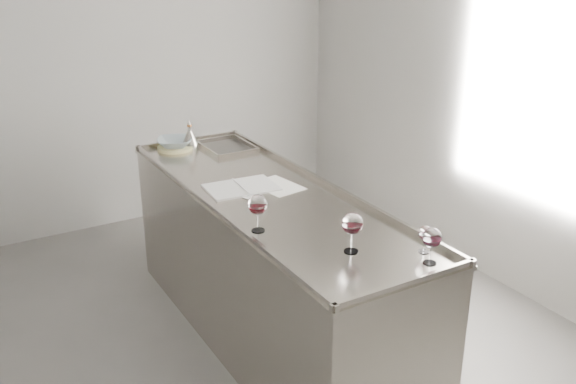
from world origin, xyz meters
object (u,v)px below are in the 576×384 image
wine_glass_left (258,205)px  wine_glass_middle (352,224)px  counter (270,269)px  notebook (241,187)px  ceramic_bowl (175,142)px  wine_funnel (190,138)px  wine_glass_right (432,239)px  wine_glass_small (425,234)px

wine_glass_left → wine_glass_middle: bearing=-57.9°
counter → wine_glass_left: 0.77m
notebook → ceramic_bowl: bearing=98.2°
wine_glass_middle → ceramic_bowl: (-0.13, 1.89, -0.09)m
counter → wine_funnel: (-0.03, 1.08, 0.53)m
wine_glass_right → notebook: 1.30m
wine_glass_right → notebook: bearing=103.7°
wine_glass_middle → notebook: (-0.07, 0.99, -0.13)m
wine_glass_left → wine_glass_small: size_ratio=1.46×
wine_glass_right → wine_glass_small: wine_glass_right is taller
wine_glass_left → notebook: (0.19, 0.57, -0.13)m
wine_glass_right → wine_funnel: wine_funnel is taller
wine_glass_middle → ceramic_bowl: 1.90m
notebook → wine_glass_middle: bearing=-81.1°
wine_glass_middle → wine_glass_right: size_ratio=1.13×
wine_funnel → ceramic_bowl: bearing=180.0°
counter → wine_glass_left: size_ratio=12.68×
wine_glass_left → notebook: wine_glass_left is taller
wine_glass_middle → wine_funnel: wine_funnel is taller
counter → wine_glass_middle: 1.01m
counter → wine_glass_middle: (-0.01, -0.81, 0.60)m
wine_glass_small → notebook: wine_glass_small is taller
wine_glass_small → ceramic_bowl: wine_glass_small is taller
counter → wine_glass_small: wine_glass_small is taller
wine_glass_left → wine_funnel: bearing=80.4°
wine_glass_left → wine_glass_middle: size_ratio=0.99×
wine_glass_left → wine_glass_middle: (0.26, -0.42, 0.00)m
counter → wine_glass_left: wine_glass_left is taller
wine_glass_middle → wine_glass_right: wine_glass_middle is taller
wine_glass_left → wine_glass_small: 0.81m
counter → wine_glass_small: (0.27, -0.98, 0.56)m
counter → notebook: (-0.08, 0.18, 0.47)m
counter → wine_glass_small: size_ratio=18.49×
wine_glass_left → wine_glass_right: bearing=-54.3°
ceramic_bowl → wine_glass_left: bearing=-95.2°
wine_glass_right → ceramic_bowl: bearing=99.5°
wine_glass_left → notebook: bearing=71.4°
wine_glass_middle → wine_funnel: (-0.02, 1.89, -0.08)m
wine_glass_small → wine_funnel: wine_funnel is taller
notebook → wine_funnel: bearing=91.1°
counter → wine_glass_left: bearing=-125.2°
counter → wine_funnel: size_ratio=12.12×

